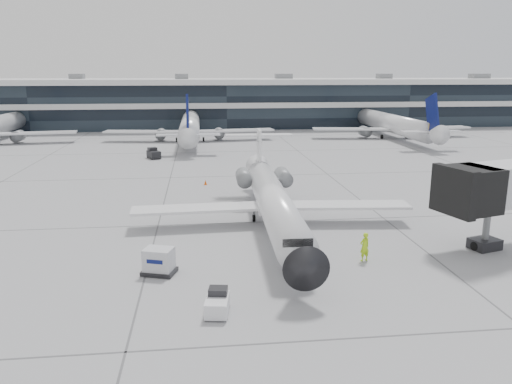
{
  "coord_description": "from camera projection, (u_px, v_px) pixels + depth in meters",
  "views": [
    {
      "loc": [
        -6.29,
        -41.53,
        12.8
      ],
      "look_at": [
        -1.49,
        0.49,
        2.6
      ],
      "focal_mm": 35.0,
      "sensor_mm": 36.0,
      "label": 1
    }
  ],
  "objects": [
    {
      "name": "baggage_tug",
      "position": [
        217.0,
        303.0,
        27.07
      ],
      "size": [
        1.5,
        2.2,
        1.3
      ],
      "rotation": [
        0.0,
        0.0,
        -0.15
      ],
      "color": "silver",
      "rests_on": "ground"
    },
    {
      "name": "ground",
      "position": [
        273.0,
        222.0,
        43.81
      ],
      "size": [
        220.0,
        220.0,
        0.0
      ],
      "primitive_type": "plane",
      "color": "gray",
      "rests_on": "ground"
    },
    {
      "name": "far_tug",
      "position": [
        154.0,
        154.0,
        75.74
      ],
      "size": [
        2.38,
        2.9,
        1.6
      ],
      "rotation": [
        0.0,
        0.0,
        0.41
      ],
      "color": "black",
      "rests_on": "ground"
    },
    {
      "name": "bg_jet_right",
      "position": [
        390.0,
        137.0,
        100.46
      ],
      "size": [
        32.0,
        40.0,
        9.6
      ],
      "primitive_type": null,
      "color": "white",
      "rests_on": "ground"
    },
    {
      "name": "bg_jet_center",
      "position": [
        190.0,
        140.0,
        96.05
      ],
      "size": [
        32.0,
        40.0,
        9.6
      ],
      "primitive_type": null,
      "color": "white",
      "rests_on": "ground"
    },
    {
      "name": "ramp_worker",
      "position": [
        365.0,
        247.0,
        34.47
      ],
      "size": [
        0.87,
        0.71,
        2.06
      ],
      "primitive_type": "imported",
      "rotation": [
        0.0,
        0.0,
        3.47
      ],
      "color": "#ADE418",
      "rests_on": "ground"
    },
    {
      "name": "terminal",
      "position": [
        224.0,
        105.0,
        121.84
      ],
      "size": [
        170.0,
        22.0,
        10.0
      ],
      "primitive_type": "cube",
      "color": "black",
      "rests_on": "ground"
    },
    {
      "name": "cargo_uld",
      "position": [
        159.0,
        261.0,
        32.29
      ],
      "size": [
        2.45,
        2.11,
        1.7
      ],
      "rotation": [
        0.0,
        0.0,
        -0.32
      ],
      "color": "black",
      "rests_on": "ground"
    },
    {
      "name": "regional_jet",
      "position": [
        272.0,
        198.0,
        42.33
      ],
      "size": [
        23.86,
        29.7,
        6.87
      ],
      "rotation": [
        0.0,
        0.0,
        -0.03
      ],
      "color": "white",
      "rests_on": "ground"
    },
    {
      "name": "traffic_cone",
      "position": [
        205.0,
        182.0,
        58.07
      ],
      "size": [
        0.43,
        0.43,
        0.57
      ],
      "rotation": [
        0.0,
        0.0,
        -0.13
      ],
      "color": "#E7540C",
      "rests_on": "ground"
    }
  ]
}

